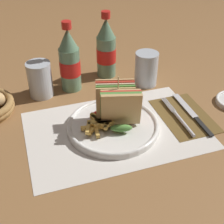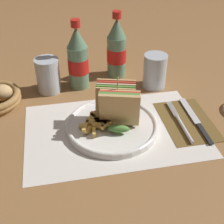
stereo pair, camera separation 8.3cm
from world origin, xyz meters
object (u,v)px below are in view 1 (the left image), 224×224
Objects in this scene: knife at (192,114)px; coke_bottle_far at (106,49)px; plate_main at (114,125)px; coke_bottle_near at (70,62)px; fork at (180,119)px; club_sandwich at (118,105)px; glass_near at (146,71)px; glass_far at (40,81)px.

coke_bottle_far is at bearing 118.59° from knife.
plate_main is at bearing 177.15° from knife.
plate_main is 1.12× the size of coke_bottle_far.
coke_bottle_near and coke_bottle_far have the same top height.
plate_main is 1.32× the size of fork.
club_sandwich is at bearing -101.32° from coke_bottle_far.
coke_bottle_near reaches higher than glass_near.
glass_near is at bearing -6.48° from glass_far.
fork is 1.71× the size of glass_near.
plate_main reaches higher than fork.
glass_far is (-0.33, 0.04, 0.00)m from glass_near.
fork is 0.85× the size of coke_bottle_near.
fork is 0.23m from glass_near.
club_sandwich is (0.01, 0.01, 0.06)m from plate_main.
fork is at bearing -37.19° from glass_far.
coke_bottle_far is at bearing 20.45° from coke_bottle_near.
plate_main is 1.17× the size of knife.
fork is at bearing -87.54° from glass_near.
glass_far is at bearing -173.75° from coke_bottle_near.
glass_near is 1.00× the size of glass_far.
plate_main is 2.25× the size of glass_near.
plate_main is 0.26m from glass_near.
coke_bottle_near is at bearing -159.55° from coke_bottle_far.
glass_near reaches higher than knife.
fork is at bearing -47.74° from coke_bottle_near.
club_sandwich reaches higher than glass_far.
coke_bottle_near is 0.11m from glass_far.
club_sandwich is 1.24× the size of glass_near.
coke_bottle_far is at bearing 136.59° from glass_near.
coke_bottle_near reaches higher than club_sandwich.
club_sandwich reaches higher than glass_near.
coke_bottle_far reaches higher than fork.
coke_bottle_near is 0.14m from coke_bottle_far.
glass_far is (-0.16, 0.23, 0.04)m from plate_main.
coke_bottle_near is at bearing 133.14° from fork.
coke_bottle_far is (-0.11, 0.32, 0.09)m from fork.
club_sandwich is 0.29m from coke_bottle_far.
fork is 0.89× the size of knife.
plate_main is at bearing -131.94° from glass_near.
coke_bottle_far is 0.15m from glass_near.
glass_far is at bearing 143.69° from fork.
glass_near is 0.33m from glass_far.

